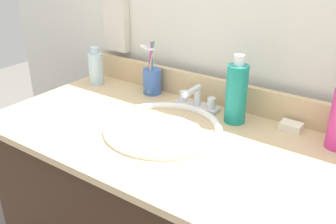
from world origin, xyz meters
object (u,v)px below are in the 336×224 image
at_px(faucet, 196,100).
at_px(soap_bar, 291,126).
at_px(hand_towel, 116,23).
at_px(cup_blue_plastic, 152,79).
at_px(bottle_mouthwash_teal, 236,93).
at_px(bottle_gel_clear, 96,68).

relative_size(faucet, soap_bar, 2.50).
xyz_separation_m(faucet, soap_bar, (0.32, 0.03, -0.02)).
bearing_deg(hand_towel, cup_blue_plastic, -18.21).
height_order(bottle_mouthwash_teal, soap_bar, bottle_mouthwash_teal).
relative_size(bottle_gel_clear, bottle_mouthwash_teal, 0.68).
xyz_separation_m(hand_towel, bottle_gel_clear, (-0.01, -0.12, -0.15)).
bearing_deg(bottle_mouthwash_teal, soap_bar, 14.82).
bearing_deg(bottle_gel_clear, soap_bar, 3.77).
distance_m(hand_towel, bottle_gel_clear, 0.20).
bearing_deg(faucet, bottle_gel_clear, -176.87).
distance_m(hand_towel, soap_bar, 0.78).
height_order(hand_towel, faucet, hand_towel).
bearing_deg(faucet, cup_blue_plastic, 174.38).
relative_size(faucet, cup_blue_plastic, 0.81).
bearing_deg(hand_towel, faucet, -12.47).
height_order(faucet, soap_bar, faucet).
bearing_deg(hand_towel, bottle_gel_clear, -94.46).
height_order(faucet, cup_blue_plastic, cup_blue_plastic).
bearing_deg(bottle_mouthwash_teal, bottle_gel_clear, -179.40).
distance_m(faucet, soap_bar, 0.32).
distance_m(bottle_mouthwash_teal, cup_blue_plastic, 0.36).
height_order(faucet, bottle_gel_clear, bottle_gel_clear).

